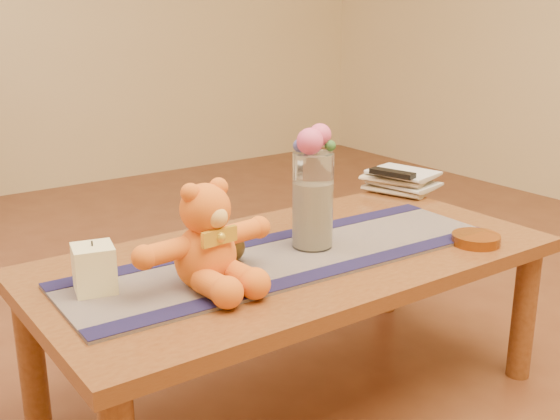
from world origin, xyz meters
TOP-DOWN VIEW (x-y plane):
  - floor at (0.00, 0.00)m, footprint 5.50×5.50m
  - coffee_table_top at (0.00, 0.00)m, footprint 1.40×0.70m
  - table_leg_fr at (0.64, -0.29)m, footprint 0.07×0.07m
  - table_leg_bl at (-0.64, 0.29)m, footprint 0.07×0.07m
  - table_leg_br at (0.64, 0.29)m, footprint 0.07×0.07m
  - persian_runner at (-0.04, -0.02)m, footprint 1.21×0.39m
  - runner_border_near at (-0.04, -0.17)m, footprint 1.20×0.10m
  - runner_border_far at (-0.03, 0.12)m, footprint 1.20×0.10m
  - teddy_bear at (-0.31, -0.06)m, footprint 0.37×0.32m
  - pillar_candle at (-0.54, 0.05)m, footprint 0.11×0.11m
  - candle_wick at (-0.54, 0.05)m, footprint 0.00×0.00m
  - glass_vase at (0.06, -0.00)m, footprint 0.11×0.11m
  - potpourri_fill at (0.06, -0.00)m, footprint 0.09×0.09m
  - rose_left at (0.04, -0.01)m, footprint 0.07×0.07m
  - rose_right at (0.08, 0.00)m, footprint 0.06×0.06m
  - blue_flower_back at (0.07, 0.03)m, footprint 0.04×0.04m
  - blue_flower_side at (0.03, 0.02)m, footprint 0.04×0.04m
  - leaf_sprig at (0.10, -0.02)m, footprint 0.03×0.03m
  - bronze_ball at (-0.18, 0.03)m, footprint 0.10×0.10m
  - book_bottom at (0.60, 0.26)m, footprint 0.23×0.26m
  - book_lower at (0.61, 0.26)m, footprint 0.20×0.25m
  - book_upper at (0.59, 0.26)m, footprint 0.24×0.27m
  - book_top at (0.61, 0.26)m, footprint 0.21×0.26m
  - tv_remote at (0.60, 0.25)m, footprint 0.09×0.17m
  - amber_dish at (0.45, -0.24)m, footprint 0.16×0.16m

SIDE VIEW (x-z plane):
  - floor at x=0.00m, z-range 0.00..0.00m
  - table_leg_fr at x=0.64m, z-range 0.00..0.41m
  - table_leg_bl at x=-0.64m, z-range 0.00..0.41m
  - table_leg_br at x=0.64m, z-range 0.00..0.41m
  - coffee_table_top at x=0.00m, z-range 0.41..0.45m
  - persian_runner at x=-0.04m, z-range 0.45..0.46m
  - runner_border_near at x=-0.04m, z-range 0.46..0.46m
  - runner_border_far at x=-0.03m, z-range 0.46..0.46m
  - book_bottom at x=0.60m, z-range 0.45..0.47m
  - amber_dish at x=0.45m, z-range 0.45..0.48m
  - book_lower at x=0.61m, z-range 0.47..0.49m
  - bronze_ball at x=-0.18m, z-range 0.46..0.53m
  - book_upper at x=0.59m, z-range 0.49..0.51m
  - pillar_candle at x=-0.54m, z-range 0.46..0.57m
  - book_top at x=0.61m, z-range 0.51..0.53m
  - tv_remote at x=0.60m, z-range 0.53..0.54m
  - potpourri_fill at x=0.06m, z-range 0.46..0.64m
  - candle_wick at x=-0.54m, z-range 0.57..0.58m
  - teddy_bear at x=-0.31m, z-range 0.46..0.69m
  - glass_vase at x=0.06m, z-range 0.46..0.72m
  - leaf_sprig at x=0.10m, z-range 0.72..0.75m
  - blue_flower_side at x=0.03m, z-range 0.72..0.76m
  - blue_flower_back at x=0.07m, z-range 0.72..0.77m
  - rose_left at x=0.04m, z-range 0.72..0.79m
  - rose_right at x=0.08m, z-range 0.73..0.79m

